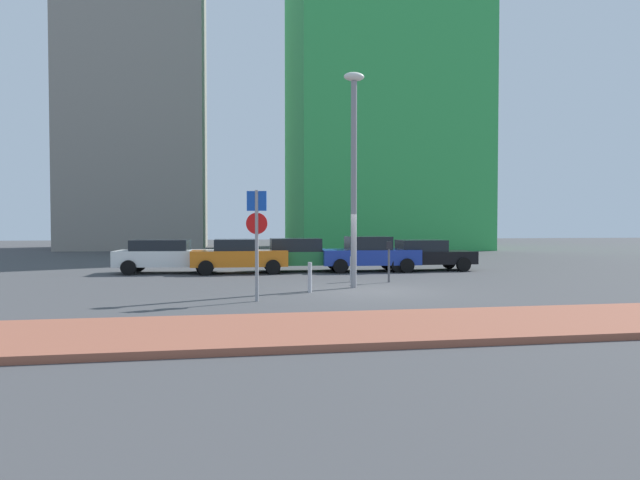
{
  "coord_description": "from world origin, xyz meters",
  "views": [
    {
      "loc": [
        -4.66,
        -16.92,
        2.16
      ],
      "look_at": [
        -1.16,
        3.55,
        1.56
      ],
      "focal_mm": 30.55,
      "sensor_mm": 36.0,
      "label": 1
    }
  ],
  "objects_px": {
    "parked_car_green": "(302,254)",
    "traffic_bollard_mid": "(310,277)",
    "parking_meter": "(389,256)",
    "parked_car_black": "(424,255)",
    "traffic_bollard_near": "(352,269)",
    "parked_car_blue": "(369,254)",
    "street_lamp": "(354,162)",
    "parked_car_orange": "(239,256)",
    "parking_sign_post": "(257,231)",
    "parked_car_white": "(168,255)"
  },
  "relations": [
    {
      "from": "parked_car_green",
      "to": "parking_meter",
      "type": "relative_size",
      "value": 2.99
    },
    {
      "from": "parking_meter",
      "to": "traffic_bollard_mid",
      "type": "relative_size",
      "value": 1.58
    },
    {
      "from": "parking_sign_post",
      "to": "traffic_bollard_near",
      "type": "relative_size",
      "value": 3.25
    },
    {
      "from": "parked_car_green",
      "to": "traffic_bollard_mid",
      "type": "relative_size",
      "value": 4.73
    },
    {
      "from": "parked_car_orange",
      "to": "parked_car_black",
      "type": "relative_size",
      "value": 0.91
    },
    {
      "from": "traffic_bollard_mid",
      "to": "parked_car_green",
      "type": "bearing_deg",
      "value": 83.94
    },
    {
      "from": "parked_car_orange",
      "to": "parking_sign_post",
      "type": "bearing_deg",
      "value": -87.92
    },
    {
      "from": "parked_car_white",
      "to": "parked_car_black",
      "type": "xyz_separation_m",
      "value": [
        11.61,
        -0.64,
        -0.04
      ]
    },
    {
      "from": "parking_meter",
      "to": "traffic_bollard_near",
      "type": "relative_size",
      "value": 1.59
    },
    {
      "from": "parked_car_blue",
      "to": "traffic_bollard_near",
      "type": "height_order",
      "value": "parked_car_blue"
    },
    {
      "from": "traffic_bollard_near",
      "to": "street_lamp",
      "type": "bearing_deg",
      "value": -100.92
    },
    {
      "from": "parking_sign_post",
      "to": "parking_meter",
      "type": "xyz_separation_m",
      "value": [
        5.1,
        4.16,
        -0.99
      ]
    },
    {
      "from": "parked_car_white",
      "to": "parked_car_orange",
      "type": "height_order",
      "value": "parked_car_orange"
    },
    {
      "from": "parked_car_white",
      "to": "parked_car_green",
      "type": "relative_size",
      "value": 1.04
    },
    {
      "from": "parked_car_white",
      "to": "parked_car_orange",
      "type": "xyz_separation_m",
      "value": [
        3.08,
        -0.61,
        -0.02
      ]
    },
    {
      "from": "parked_car_white",
      "to": "parked_car_blue",
      "type": "bearing_deg",
      "value": -3.9
    },
    {
      "from": "parked_car_white",
      "to": "traffic_bollard_mid",
      "type": "xyz_separation_m",
      "value": [
        5.16,
        -7.79,
        -0.3
      ]
    },
    {
      "from": "parked_car_green",
      "to": "parking_meter",
      "type": "xyz_separation_m",
      "value": [
        2.53,
        -5.17,
        0.19
      ]
    },
    {
      "from": "parked_car_blue",
      "to": "parked_car_orange",
      "type": "bearing_deg",
      "value": 180.0
    },
    {
      "from": "traffic_bollard_mid",
      "to": "parking_sign_post",
      "type": "bearing_deg",
      "value": -135.87
    },
    {
      "from": "parked_car_orange",
      "to": "parking_meter",
      "type": "relative_size",
      "value": 2.75
    },
    {
      "from": "parked_car_orange",
      "to": "traffic_bollard_mid",
      "type": "xyz_separation_m",
      "value": [
        2.08,
        -7.17,
        -0.29
      ]
    },
    {
      "from": "parking_meter",
      "to": "parked_car_black",
      "type": "bearing_deg",
      "value": 56.5
    },
    {
      "from": "parked_car_black",
      "to": "parking_sign_post",
      "type": "distance_m",
      "value": 12.14
    },
    {
      "from": "parked_car_black",
      "to": "traffic_bollard_mid",
      "type": "height_order",
      "value": "parked_car_black"
    },
    {
      "from": "parking_sign_post",
      "to": "street_lamp",
      "type": "bearing_deg",
      "value": 38.49
    },
    {
      "from": "parked_car_green",
      "to": "traffic_bollard_near",
      "type": "xyz_separation_m",
      "value": [
        1.2,
        -4.79,
        -0.3
      ]
    },
    {
      "from": "traffic_bollard_mid",
      "to": "traffic_bollard_near",
      "type": "bearing_deg",
      "value": 54.58
    },
    {
      "from": "parked_car_black",
      "to": "parking_meter",
      "type": "bearing_deg",
      "value": -123.5
    },
    {
      "from": "parked_car_orange",
      "to": "parked_car_black",
      "type": "distance_m",
      "value": 8.53
    },
    {
      "from": "parked_car_orange",
      "to": "parking_sign_post",
      "type": "height_order",
      "value": "parking_sign_post"
    },
    {
      "from": "parked_car_orange",
      "to": "traffic_bollard_near",
      "type": "height_order",
      "value": "parked_car_orange"
    },
    {
      "from": "parked_car_green",
      "to": "parked_car_blue",
      "type": "xyz_separation_m",
      "value": [
        3.03,
        -0.44,
        0.02
      ]
    },
    {
      "from": "parked_car_blue",
      "to": "parked_car_black",
      "type": "bearing_deg",
      "value": -0.48
    },
    {
      "from": "parked_car_white",
      "to": "parking_meter",
      "type": "height_order",
      "value": "parking_meter"
    },
    {
      "from": "traffic_bollard_near",
      "to": "traffic_bollard_mid",
      "type": "xyz_separation_m",
      "value": [
        -2.01,
        -2.82,
        0.0
      ]
    },
    {
      "from": "parked_car_orange",
      "to": "street_lamp",
      "type": "xyz_separation_m",
      "value": [
        3.74,
        -6.16,
        3.49
      ]
    },
    {
      "from": "parking_sign_post",
      "to": "parking_meter",
      "type": "distance_m",
      "value": 6.65
    },
    {
      "from": "parked_car_green",
      "to": "traffic_bollard_mid",
      "type": "bearing_deg",
      "value": -96.06
    },
    {
      "from": "parking_sign_post",
      "to": "parked_car_blue",
      "type": "bearing_deg",
      "value": 57.79
    },
    {
      "from": "parked_car_green",
      "to": "parking_meter",
      "type": "bearing_deg",
      "value": -63.91
    },
    {
      "from": "parking_sign_post",
      "to": "parked_car_white",
      "type": "bearing_deg",
      "value": 109.7
    },
    {
      "from": "parked_car_blue",
      "to": "traffic_bollard_near",
      "type": "xyz_separation_m",
      "value": [
        -1.83,
        -4.35,
        -0.33
      ]
    },
    {
      "from": "parked_car_white",
      "to": "parked_car_black",
      "type": "height_order",
      "value": "parked_car_white"
    },
    {
      "from": "parked_car_blue",
      "to": "street_lamp",
      "type": "distance_m",
      "value": 7.39
    },
    {
      "from": "parked_car_black",
      "to": "traffic_bollard_mid",
      "type": "bearing_deg",
      "value": -132.05
    },
    {
      "from": "parked_car_green",
      "to": "parked_car_black",
      "type": "xyz_separation_m",
      "value": [
        5.64,
        -0.46,
        -0.04
      ]
    },
    {
      "from": "traffic_bollard_near",
      "to": "parked_car_orange",
      "type": "bearing_deg",
      "value": 133.25
    },
    {
      "from": "traffic_bollard_near",
      "to": "parked_car_blue",
      "type": "bearing_deg",
      "value": 67.22
    },
    {
      "from": "parked_car_green",
      "to": "traffic_bollard_mid",
      "type": "xyz_separation_m",
      "value": [
        -0.81,
        -7.62,
        -0.3
      ]
    }
  ]
}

